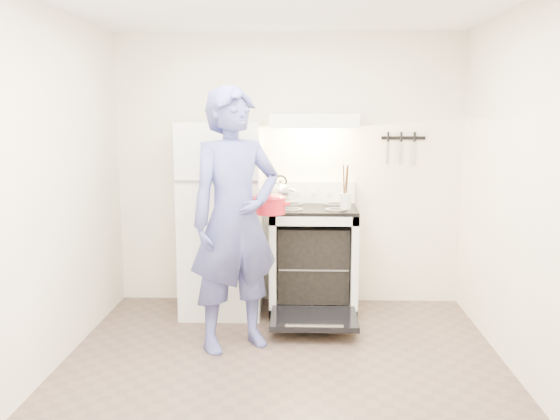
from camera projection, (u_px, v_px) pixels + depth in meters
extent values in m
plane|color=brown|center=(282.00, 379.00, 4.23)|extent=(3.60, 3.60, 0.00)
cube|color=#EFE6CC|center=(289.00, 170.00, 5.80)|extent=(3.20, 0.02, 2.50)
cube|color=silver|center=(223.00, 218.00, 5.54)|extent=(0.70, 0.70, 1.70)
cube|color=silver|center=(313.00, 261.00, 5.60)|extent=(0.76, 0.65, 0.92)
cube|color=black|center=(314.00, 209.00, 5.52)|extent=(0.76, 0.65, 0.03)
cube|color=silver|center=(313.00, 192.00, 5.79)|extent=(0.76, 0.07, 0.20)
cube|color=black|center=(314.00, 319.00, 5.07)|extent=(0.70, 0.54, 0.04)
cube|color=gray|center=(313.00, 263.00, 5.60)|extent=(0.60, 0.52, 0.01)
cube|color=silver|center=(314.00, 121.00, 5.48)|extent=(0.76, 0.50, 0.12)
cube|color=black|center=(403.00, 138.00, 5.70)|extent=(0.40, 0.02, 0.03)
cylinder|color=#8F6649|center=(303.00, 261.00, 5.61)|extent=(0.34, 0.34, 0.02)
cylinder|color=silver|center=(345.00, 201.00, 5.24)|extent=(0.11, 0.11, 0.13)
imported|color=navy|center=(235.00, 220.00, 4.66)|extent=(0.86, 0.78, 1.98)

